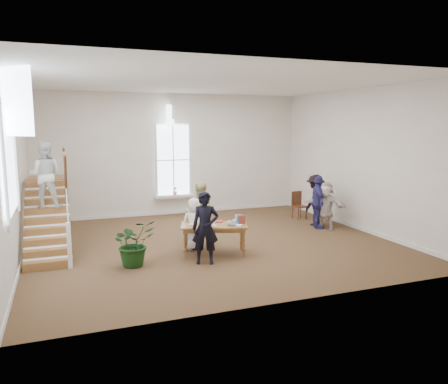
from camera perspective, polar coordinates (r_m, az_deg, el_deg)
name	(u,v)px	position (r m, az deg, el deg)	size (l,w,h in m)	color
ground	(212,243)	(12.61, -1.59, -6.65)	(10.00, 10.00, 0.00)	#472F1C
room_shell	(174,204)	(16.64, -6.50, -1.51)	(10.49, 10.00, 10.00)	beige
staircase	(46,191)	(12.38, -22.19, 0.07)	(1.10, 4.10, 2.92)	brown
library_table	(214,227)	(11.38, -1.27, -4.65)	(1.88, 1.33, 0.86)	brown
police_officer	(205,228)	(10.59, -2.46, -4.71)	(0.65, 0.42, 1.77)	black
elderly_woman	(195,224)	(11.82, -3.87, -4.17)	(0.69, 0.45, 1.42)	silver
person_yellow	(200,213)	(12.34, -3.21, -2.74)	(0.87, 0.68, 1.79)	#CCC67F
woman_cluster_a	(318,202)	(14.51, 12.15, -1.33)	(1.00, 0.42, 1.71)	navy
woman_cluster_b	(315,200)	(14.98, 11.81, -1.02)	(1.10, 0.63, 1.71)	black
woman_cluster_c	(326,206)	(14.45, 13.18, -1.73)	(1.44, 0.46, 1.55)	beige
floor_plant	(134,243)	(10.71, -11.70, -6.52)	(1.01, 0.88, 1.12)	black
side_chair	(298,203)	(15.94, 9.67, -1.49)	(0.47, 0.47, 0.98)	#3B1C10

